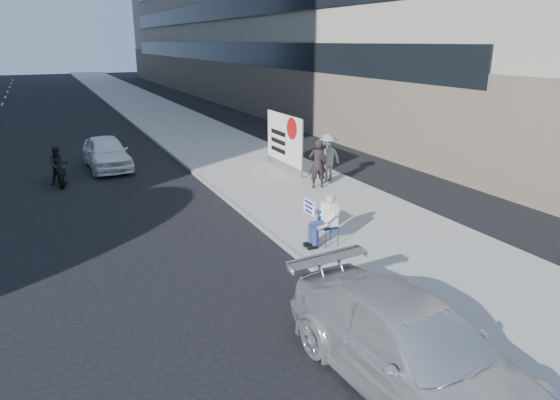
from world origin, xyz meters
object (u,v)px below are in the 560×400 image
seated_protester (324,217)px  protest_banner (284,138)px  pedestrian_woman (318,164)px  motorcycle (59,167)px  jogger (328,157)px  parked_sedan (412,348)px  white_sedan_near (107,153)px

seated_protester → protest_banner: size_ratio=0.43×
pedestrian_woman → motorcycle: bearing=-16.4°
seated_protester → pedestrian_woman: pedestrian_woman is taller
jogger → pedestrian_woman: jogger is taller
parked_sedan → seated_protester: bearing=69.9°
white_sedan_near → motorcycle: bearing=-139.8°
jogger → parked_sedan: (-4.68, -10.31, -0.33)m
pedestrian_woman → motorcycle: 9.46m
jogger → motorcycle: size_ratio=0.85×
pedestrian_woman → motorcycle: pedestrian_woman is taller
seated_protester → pedestrian_woman: size_ratio=0.77×
white_sedan_near → pedestrian_woman: bearing=-49.7°
jogger → seated_protester: bearing=50.0°
seated_protester → white_sedan_near: size_ratio=0.33×
protest_banner → motorcycle: protest_banner is taller
seated_protester → jogger: 6.10m
seated_protester → protest_banner: 7.78m
jogger → white_sedan_near: jogger is taller
seated_protester → parked_sedan: (-1.49, -5.11, -0.18)m
jogger → pedestrian_woman: bearing=30.5°
jogger → white_sedan_near: bearing=-49.4°
pedestrian_woman → protest_banner: (0.08, 2.79, 0.40)m
jogger → white_sedan_near: 9.21m
protest_banner → white_sedan_near: bearing=148.2°
motorcycle → jogger: bearing=-32.8°
pedestrian_woman → parked_sedan: pedestrian_woman is taller
parked_sedan → white_sedan_near: 16.50m
protest_banner → parked_sedan: size_ratio=0.64×
jogger → pedestrian_woman: size_ratio=1.03×
jogger → protest_banner: (-0.70, 2.16, 0.38)m
seated_protester → jogger: jogger is taller
seated_protester → white_sedan_near: (-3.76, 11.23, -0.21)m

